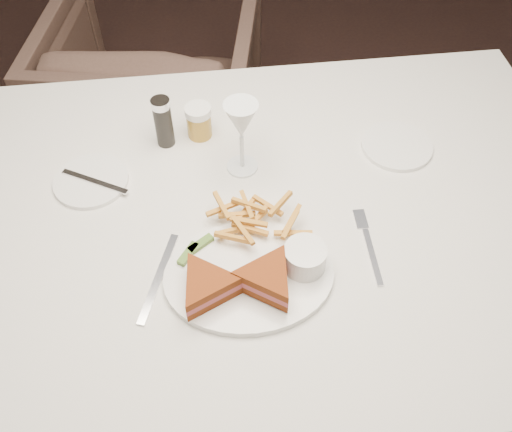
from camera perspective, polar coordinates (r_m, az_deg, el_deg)
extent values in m
plane|color=black|center=(1.93, 2.80, -8.61)|extent=(5.00, 5.00, 0.00)
cube|color=silver|center=(1.48, -0.50, -9.06)|extent=(1.59, 1.17, 0.75)
imported|color=#45322A|center=(2.15, -9.79, 12.91)|extent=(0.88, 0.85, 0.72)
ellipsoid|color=white|center=(1.07, -0.71, -5.97)|extent=(0.35, 0.29, 0.01)
cube|color=silver|center=(1.09, -9.71, -6.09)|extent=(0.11, 0.19, 0.00)
cylinder|color=white|center=(1.28, -16.17, 3.41)|extent=(0.16, 0.16, 0.01)
cylinder|color=white|center=(1.34, 13.91, 6.81)|extent=(0.16, 0.16, 0.01)
cylinder|color=black|center=(1.29, -9.25, 9.24)|extent=(0.04, 0.04, 0.12)
cylinder|color=#AD8029|center=(1.32, -5.73, 9.38)|extent=(0.06, 0.06, 0.08)
cube|color=#456B25|center=(1.10, -5.56, -2.81)|extent=(0.06, 0.04, 0.01)
cube|color=#456B25|center=(1.09, -6.81, -3.77)|extent=(0.05, 0.05, 0.01)
cylinder|color=white|center=(1.06, 4.90, -4.17)|extent=(0.08, 0.08, 0.05)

